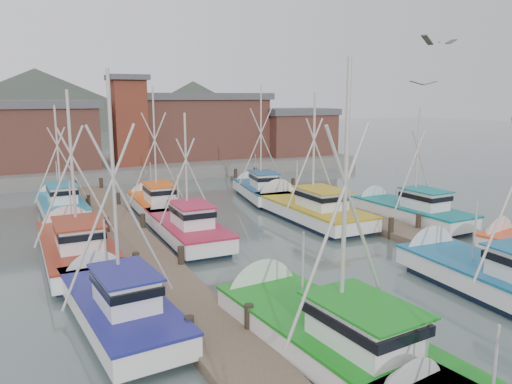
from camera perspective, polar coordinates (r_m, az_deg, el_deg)
name	(u,v)px	position (r m, az deg, el deg)	size (l,w,h in m)	color
ground	(360,288)	(21.31, 11.75, -10.64)	(260.00, 260.00, 0.00)	#556662
dock_left	(166,278)	(21.63, -10.27, -9.66)	(2.30, 46.00, 1.50)	brown
dock_right	(417,237)	(28.56, 17.90, -4.94)	(2.30, 46.00, 1.50)	brown
quay	(142,165)	(54.42, -12.91, 3.05)	(44.00, 16.00, 1.20)	gray
shed_left	(26,134)	(50.63, -24.79, 6.02)	(12.72, 8.48, 6.20)	brown
shed_center	(195,125)	(55.72, -7.04, 7.64)	(14.84, 9.54, 6.90)	brown
shed_right	(295,131)	(57.72, 4.43, 6.95)	(8.48, 6.36, 5.20)	brown
lookout_tower	(129,120)	(49.65, -14.32, 8.01)	(3.60, 3.60, 8.50)	maroon
distant_hills	(7,128)	(138.30, -26.60, 6.51)	(175.00, 140.00, 42.00)	#3C4439
boat_4	(323,333)	(15.82, 7.69, -15.69)	(3.92, 10.12, 9.66)	black
boat_5	(493,278)	(22.07, 25.47, -8.85)	(3.92, 9.89, 9.67)	black
boat_6	(115,303)	(18.41, -15.80, -12.06)	(3.74, 8.63, 9.26)	black
boat_8	(184,227)	(27.80, -8.24, -3.95)	(3.13, 8.80, 7.63)	black
boat_9	(306,209)	(32.07, 5.69, -1.89)	(3.72, 10.31, 8.97)	black
boat_10	(76,246)	(25.57, -19.89, -5.80)	(3.74, 9.70, 8.90)	black
boat_11	(406,211)	(32.73, 16.74, -2.05)	(3.24, 8.75, 7.84)	black
boat_12	(155,204)	(33.92, -11.48, -1.36)	(3.57, 8.28, 9.04)	black
boat_13	(259,190)	(38.29, 0.29, 0.25)	(3.92, 8.49, 9.24)	black
boat_14	(61,204)	(35.63, -21.43, -1.32)	(3.27, 8.47, 7.88)	black
gull_near	(439,42)	(13.65, 20.22, 15.80)	(1.50, 0.66, 0.24)	gray
gull_far	(423,84)	(23.83, 18.59, 11.66)	(1.55, 0.62, 0.24)	gray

